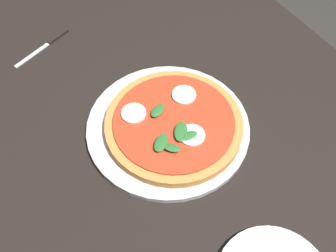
{
  "coord_description": "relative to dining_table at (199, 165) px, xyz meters",
  "views": [
    {
      "loc": [
        0.35,
        -0.29,
        1.39
      ],
      "look_at": [
        -0.06,
        -0.04,
        0.72
      ],
      "focal_mm": 43.37,
      "sensor_mm": 36.0,
      "label": 1
    }
  ],
  "objects": [
    {
      "name": "serving_tray",
      "position": [
        -0.06,
        -0.04,
        0.11
      ],
      "size": [
        0.33,
        0.33,
        0.01
      ],
      "primitive_type": "cylinder",
      "color": "silver",
      "rests_on": "dining_table"
    },
    {
      "name": "knife",
      "position": [
        -0.42,
        -0.15,
        0.1
      ],
      "size": [
        0.06,
        0.16,
        0.01
      ],
      "color": "black",
      "rests_on": "dining_table"
    },
    {
      "name": "pizza",
      "position": [
        -0.05,
        -0.04,
        0.12
      ],
      "size": [
        0.28,
        0.28,
        0.03
      ],
      "color": "#C6843F",
      "rests_on": "serving_tray"
    },
    {
      "name": "dining_table",
      "position": [
        0.0,
        0.0,
        0.0
      ],
      "size": [
        1.37,
        0.84,
        0.71
      ],
      "color": "black",
      "rests_on": "ground_plane"
    }
  ]
}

